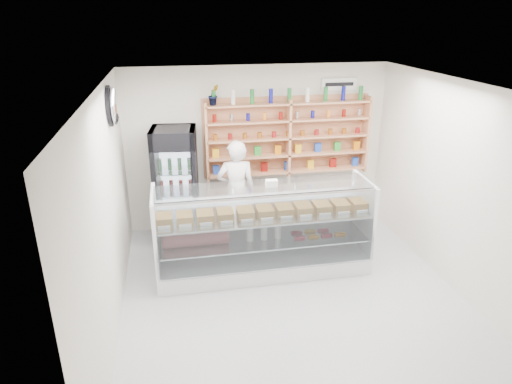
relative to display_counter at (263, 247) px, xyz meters
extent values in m
plane|color=#ABABB0|center=(0.25, -0.82, -0.37)|extent=(5.00, 5.00, 0.00)
plane|color=white|center=(0.25, -0.82, 2.43)|extent=(5.00, 5.00, 0.00)
plane|color=silver|center=(0.25, 1.68, 1.03)|extent=(4.50, 0.00, 4.50)
plane|color=silver|center=(0.25, -3.32, 1.03)|extent=(4.50, 0.00, 4.50)
plane|color=silver|center=(-2.00, -0.82, 1.03)|extent=(0.00, 5.00, 5.00)
plane|color=silver|center=(2.50, -0.82, 1.03)|extent=(0.00, 5.00, 5.00)
cube|color=white|center=(0.00, -0.01, -0.24)|extent=(3.09, 0.87, 0.26)
cube|color=white|center=(0.00, 0.39, 0.21)|extent=(3.09, 0.05, 0.65)
cube|color=silver|center=(0.00, -0.01, 0.16)|extent=(2.96, 0.77, 0.02)
cube|color=silver|center=(0.00, -0.01, 0.54)|extent=(3.02, 0.80, 0.02)
cube|color=silver|center=(0.00, -0.44, 0.43)|extent=(3.02, 0.12, 1.08)
cube|color=silver|center=(0.00, -0.06, 0.97)|extent=(3.02, 0.61, 0.01)
imported|color=white|center=(-0.23, 1.05, 0.50)|extent=(0.65, 0.44, 1.72)
cube|color=black|center=(-1.19, 1.19, 0.60)|extent=(0.76, 0.74, 1.92)
cube|color=#260537|center=(-1.16, 0.88, 1.41)|extent=(0.68, 0.10, 0.27)
cube|color=silver|center=(-1.16, 0.86, 0.51)|extent=(0.58, 0.07, 1.52)
cube|color=tan|center=(-0.65, 1.52, 1.22)|extent=(0.04, 0.28, 1.33)
cube|color=tan|center=(0.75, 1.52, 1.22)|extent=(0.04, 0.28, 1.33)
cube|color=tan|center=(2.15, 1.52, 1.22)|extent=(0.04, 0.28, 1.33)
cube|color=tan|center=(0.75, 1.52, 0.63)|extent=(2.80, 0.28, 0.03)
cube|color=tan|center=(0.75, 1.52, 0.93)|extent=(2.80, 0.28, 0.03)
cube|color=tan|center=(0.75, 1.52, 1.23)|extent=(2.80, 0.28, 0.03)
cube|color=tan|center=(0.75, 1.52, 1.53)|extent=(2.80, 0.28, 0.03)
cube|color=tan|center=(0.75, 1.52, 1.81)|extent=(2.80, 0.28, 0.03)
imported|color=#1E6626|center=(-0.50, 1.52, 1.99)|extent=(0.23, 0.21, 0.33)
ellipsoid|color=silver|center=(-1.92, 0.38, 2.08)|extent=(0.15, 0.50, 0.50)
cube|color=white|center=(1.65, 1.65, 2.08)|extent=(0.62, 0.03, 0.20)
camera|label=1|loc=(-1.21, -5.82, 3.23)|focal=32.00mm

